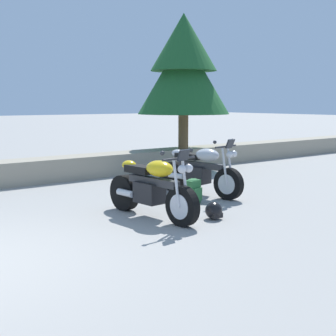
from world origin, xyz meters
TOP-DOWN VIEW (x-y plane):
  - motorcycle_yellow_near_left at (3.31, 0.39)m, footprint 0.67×2.07m
  - motorcycle_silver_centre at (5.17, 1.35)m, footprint 0.78×2.05m
  - rider_backpack at (4.53, 0.82)m, footprint 0.34×0.31m
  - rider_helmet at (4.06, -0.27)m, footprint 0.28×0.28m
  - pine_tree_mid_left at (7.34, 4.61)m, footprint 2.58×2.58m

SIDE VIEW (x-z plane):
  - rider_helmet at x=4.06m, z-range 0.00..0.28m
  - rider_backpack at x=4.53m, z-range 0.01..0.48m
  - motorcycle_yellow_near_left at x=3.31m, z-range -0.10..1.07m
  - motorcycle_silver_centre at x=5.17m, z-range -0.10..1.07m
  - pine_tree_mid_left at x=7.34m, z-range 0.98..4.74m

